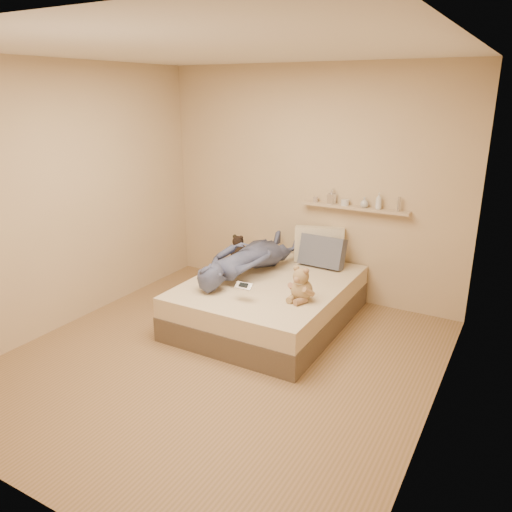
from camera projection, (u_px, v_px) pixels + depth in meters
The scene contains 10 objects.
room at pixel (217, 220), 4.09m from camera, with size 3.80×3.80×3.80m.
bed at pixel (269, 301), 5.20m from camera, with size 1.50×1.90×0.45m.
game_console at pixel (244, 286), 4.60m from camera, with size 0.17×0.07×0.06m.
teddy_bear at pixel (301, 287), 4.60m from camera, with size 0.27×0.27×0.34m.
dark_plush at pixel (238, 249), 5.73m from camera, with size 0.19×0.19×0.30m.
pillow_cream at pixel (319, 244), 5.66m from camera, with size 0.55×0.16×0.40m, color beige.
pillow_grey at pixel (322, 252), 5.50m from camera, with size 0.50×0.14×0.34m, color #565868.
person at pixel (249, 257), 5.28m from camera, with size 0.55×1.51×0.36m, color #4C5278.
wall_shelf at pixel (354, 208), 5.41m from camera, with size 1.20×0.12×0.03m, color tan.
shelf_bottles at pixel (354, 200), 5.39m from camera, with size 0.98×0.12×0.17m.
Camera 1 is at (2.24, -3.30, 2.31)m, focal length 35.00 mm.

